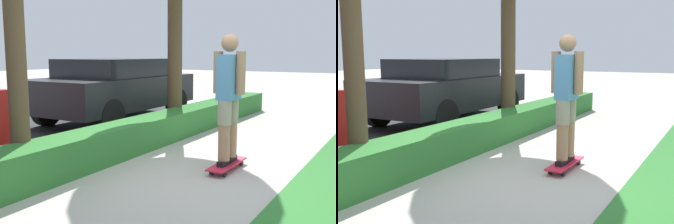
{
  "view_description": "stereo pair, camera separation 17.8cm",
  "coord_description": "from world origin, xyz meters",
  "views": [
    {
      "loc": [
        -4.26,
        -2.15,
        1.56
      ],
      "look_at": [
        0.22,
        0.6,
        0.78
      ],
      "focal_mm": 42.0,
      "sensor_mm": 36.0,
      "label": 1
    },
    {
      "loc": [
        -4.35,
        -2.0,
        1.56
      ],
      "look_at": [
        0.22,
        0.6,
        0.78
      ],
      "focal_mm": 42.0,
      "sensor_mm": 36.0,
      "label": 2
    }
  ],
  "objects": [
    {
      "name": "skater_person",
      "position": [
        0.55,
        -0.14,
        1.01
      ],
      "size": [
        0.5,
        0.44,
        1.72
      ],
      "color": "black",
      "rests_on": "skateboard"
    },
    {
      "name": "hedge_row",
      "position": [
        0.0,
        1.6,
        0.24
      ],
      "size": [
        12.75,
        0.6,
        0.48
      ],
      "color": "#2D702D",
      "rests_on": "ground_plane"
    },
    {
      "name": "ground_plane",
      "position": [
        0.0,
        0.0,
        0.0
      ],
      "size": [
        60.0,
        60.0,
        0.0
      ],
      "primitive_type": "plane",
      "color": "#ADA89E"
    },
    {
      "name": "parked_car_middle",
      "position": [
        2.83,
        3.66,
        0.79
      ],
      "size": [
        4.19,
        2.02,
        1.45
      ],
      "rotation": [
        0.0,
        0.0,
        0.02
      ],
      "color": "black",
      "rests_on": "ground_plane"
    },
    {
      "name": "skateboard",
      "position": [
        0.55,
        -0.14,
        0.08
      ],
      "size": [
        0.87,
        0.24,
        0.1
      ],
      "color": "red",
      "rests_on": "ground_plane"
    }
  ]
}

